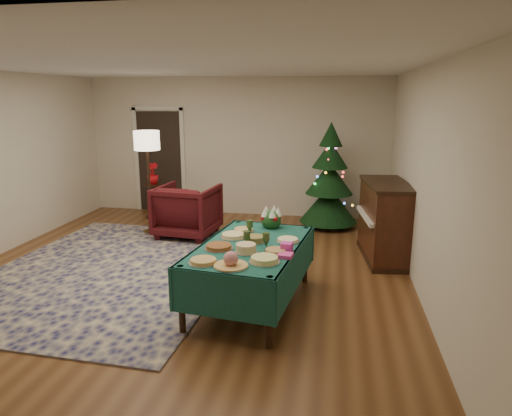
% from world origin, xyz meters
% --- Properties ---
extents(room_shell, '(7.00, 7.00, 7.00)m').
position_xyz_m(room_shell, '(0.00, 0.00, 1.35)').
color(room_shell, '#593319').
rests_on(room_shell, ground).
extents(doorway, '(1.08, 0.04, 2.16)m').
position_xyz_m(doorway, '(-1.60, 3.48, 1.10)').
color(doorway, black).
rests_on(doorway, ground).
extents(rug, '(3.38, 4.34, 0.02)m').
position_xyz_m(rug, '(-0.97, 0.10, 0.01)').
color(rug, '#14164B').
rests_on(rug, ground).
extents(buffet_table, '(1.32, 1.98, 0.72)m').
position_xyz_m(buffet_table, '(1.07, -0.61, 0.58)').
color(buffet_table, black).
rests_on(buffet_table, ground).
extents(platter_0, '(0.30, 0.30, 0.05)m').
position_xyz_m(platter_0, '(0.71, -1.27, 0.74)').
color(platter_0, silver).
rests_on(platter_0, buffet_table).
extents(platter_1, '(0.34, 0.34, 0.16)m').
position_xyz_m(platter_1, '(1.00, -1.32, 0.78)').
color(platter_1, silver).
rests_on(platter_1, buffet_table).
extents(platter_2, '(0.32, 0.32, 0.06)m').
position_xyz_m(platter_2, '(1.30, -1.14, 0.75)').
color(platter_2, silver).
rests_on(platter_2, buffet_table).
extents(platter_3, '(0.32, 0.32, 0.05)m').
position_xyz_m(platter_3, '(0.75, -0.82, 0.75)').
color(platter_3, silver).
rests_on(platter_3, buffet_table).
extents(platter_4, '(0.25, 0.25, 0.10)m').
position_xyz_m(platter_4, '(1.07, -0.90, 0.77)').
color(platter_4, silver).
rests_on(platter_4, buffet_table).
extents(platter_5, '(0.25, 0.25, 0.04)m').
position_xyz_m(platter_5, '(1.37, -0.84, 0.74)').
color(platter_5, silver).
rests_on(platter_5, buffet_table).
extents(platter_6, '(0.31, 0.31, 0.05)m').
position_xyz_m(platter_6, '(0.82, -0.40, 0.75)').
color(platter_6, silver).
rests_on(platter_6, buffet_table).
extents(platter_7, '(0.26, 0.26, 0.07)m').
position_xyz_m(platter_7, '(1.09, -0.51, 0.76)').
color(platter_7, silver).
rests_on(platter_7, buffet_table).
extents(platter_8, '(0.27, 0.27, 0.04)m').
position_xyz_m(platter_8, '(1.46, -0.44, 0.74)').
color(platter_8, silver).
rests_on(platter_8, buffet_table).
extents(platter_9, '(0.26, 0.26, 0.04)m').
position_xyz_m(platter_9, '(0.89, -0.14, 0.74)').
color(platter_9, silver).
rests_on(platter_9, buffet_table).
extents(goblet_0, '(0.08, 0.08, 0.17)m').
position_xyz_m(goblet_0, '(0.98, -0.21, 0.81)').
color(goblet_0, '#2D471E').
rests_on(goblet_0, buffet_table).
extents(goblet_1, '(0.08, 0.08, 0.17)m').
position_xyz_m(goblet_1, '(1.25, -0.68, 0.81)').
color(goblet_1, '#2D471E').
rests_on(goblet_1, buffet_table).
extents(goblet_2, '(0.08, 0.08, 0.17)m').
position_xyz_m(goblet_2, '(1.03, -0.66, 0.81)').
color(goblet_2, '#2D471E').
rests_on(goblet_2, buffet_table).
extents(napkin_stack, '(0.16, 0.16, 0.04)m').
position_xyz_m(napkin_stack, '(1.49, -0.96, 0.74)').
color(napkin_stack, '#EE42A4').
rests_on(napkin_stack, buffet_table).
extents(gift_box, '(0.13, 0.13, 0.10)m').
position_xyz_m(gift_box, '(1.49, -0.77, 0.77)').
color(gift_box, '#DE3DB7').
rests_on(gift_box, buffet_table).
extents(centerpiece, '(0.26, 0.26, 0.30)m').
position_xyz_m(centerpiece, '(1.19, 0.10, 0.85)').
color(centerpiece, '#1E4C1E').
rests_on(centerpiece, buffet_table).
extents(armchair, '(1.04, 0.99, 0.98)m').
position_xyz_m(armchair, '(-0.48, 1.82, 0.49)').
color(armchair, '#420E12').
rests_on(armchair, ground).
extents(floor_lamp, '(0.43, 0.43, 1.77)m').
position_xyz_m(floor_lamp, '(-1.18, 1.90, 1.50)').
color(floor_lamp, '#A57F3F').
rests_on(floor_lamp, ground).
extents(side_table, '(0.38, 0.38, 0.68)m').
position_xyz_m(side_table, '(-1.51, 2.87, 0.33)').
color(side_table, black).
rests_on(side_table, ground).
extents(potted_plant, '(0.23, 0.41, 0.23)m').
position_xyz_m(potted_plant, '(-1.51, 2.87, 0.79)').
color(potted_plant, red).
rests_on(potted_plant, side_table).
extents(christmas_tree, '(1.09, 1.09, 1.90)m').
position_xyz_m(christmas_tree, '(1.86, 2.84, 0.85)').
color(christmas_tree, black).
rests_on(christmas_tree, ground).
extents(piano, '(0.76, 1.38, 1.14)m').
position_xyz_m(piano, '(2.71, 1.26, 0.56)').
color(piano, black).
rests_on(piano, ground).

